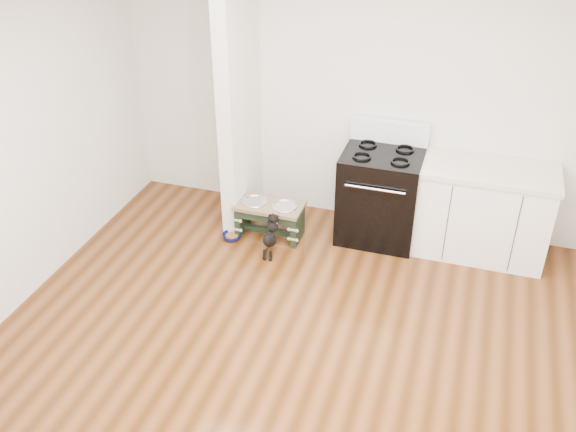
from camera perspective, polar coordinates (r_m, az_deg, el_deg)
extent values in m
plane|color=#45240C|center=(5.00, 0.13, -14.22)|extent=(5.00, 5.00, 0.00)
plane|color=silver|center=(6.33, 7.12, 10.63)|extent=(5.00, 0.00, 5.00)
plane|color=white|center=(3.60, 0.19, 17.35)|extent=(5.00, 5.00, 0.00)
cube|color=silver|center=(6.28, -4.37, 10.61)|extent=(0.15, 0.80, 2.70)
cube|color=black|center=(6.36, 8.18, 1.78)|extent=(0.76, 0.65, 0.92)
cube|color=black|center=(6.13, 7.60, -0.07)|extent=(0.58, 0.02, 0.50)
cylinder|color=silver|center=(5.93, 7.74, 2.37)|extent=(0.56, 0.02, 0.02)
cube|color=white|center=(6.35, 9.03, 7.42)|extent=(0.76, 0.08, 0.22)
torus|color=black|center=(6.04, 6.58, 5.30)|extent=(0.18, 0.18, 0.02)
torus|color=black|center=(6.00, 9.96, 4.80)|extent=(0.18, 0.18, 0.02)
torus|color=black|center=(6.29, 7.12, 6.37)|extent=(0.18, 0.18, 0.02)
torus|color=black|center=(6.25, 10.37, 5.89)|extent=(0.18, 0.18, 0.02)
cube|color=white|center=(6.35, 16.90, 0.26)|extent=(1.20, 0.60, 0.86)
cube|color=beige|center=(6.14, 17.54, 3.89)|extent=(1.24, 0.64, 0.05)
cube|color=black|center=(6.33, 16.24, -3.85)|extent=(1.20, 0.06, 0.10)
cube|color=black|center=(6.54, -4.06, -0.07)|extent=(0.05, 0.32, 0.33)
cube|color=black|center=(6.37, 0.87, -0.91)|extent=(0.05, 0.32, 0.33)
cube|color=black|center=(6.27, -2.08, -0.20)|extent=(0.53, 0.03, 0.08)
cube|color=black|center=(6.51, -1.61, -1.30)|extent=(0.53, 0.05, 0.05)
cube|color=brown|center=(6.35, -1.65, 0.92)|extent=(0.67, 0.36, 0.04)
cylinder|color=silver|center=(6.40, -2.97, 1.15)|extent=(0.23, 0.23, 0.04)
cylinder|color=silver|center=(6.31, -0.31, 0.71)|extent=(0.23, 0.23, 0.04)
torus|color=silver|center=(6.39, -2.97, 1.32)|extent=(0.26, 0.26, 0.02)
torus|color=silver|center=(6.30, -0.31, 0.89)|extent=(0.26, 0.26, 0.02)
cylinder|color=black|center=(6.16, -2.10, -3.45)|extent=(0.03, 0.03, 0.10)
cylinder|color=black|center=(6.15, -1.53, -3.56)|extent=(0.03, 0.03, 0.10)
sphere|color=black|center=(6.18, -2.12, -3.80)|extent=(0.04, 0.04, 0.04)
sphere|color=black|center=(6.16, -1.56, -3.90)|extent=(0.04, 0.04, 0.04)
ellipsoid|color=black|center=(6.13, -1.64, -2.16)|extent=(0.12, 0.27, 0.24)
sphere|color=black|center=(6.15, -1.39, -0.99)|extent=(0.11, 0.11, 0.11)
sphere|color=black|center=(6.13, -1.30, -0.25)|extent=(0.10, 0.10, 0.10)
sphere|color=black|center=(6.19, -1.38, 0.09)|extent=(0.03, 0.03, 0.03)
sphere|color=black|center=(6.18, -0.83, 0.00)|extent=(0.03, 0.03, 0.03)
cylinder|color=black|center=(6.09, -1.95, -3.29)|extent=(0.02, 0.08, 0.09)
torus|color=#E54373|center=(6.14, -1.34, -0.61)|extent=(0.09, 0.06, 0.08)
imported|color=#0B0F50|center=(6.48, -5.02, -1.83)|extent=(0.26, 0.26, 0.06)
cylinder|color=#583819|center=(6.48, -5.02, -1.80)|extent=(0.12, 0.12, 0.02)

